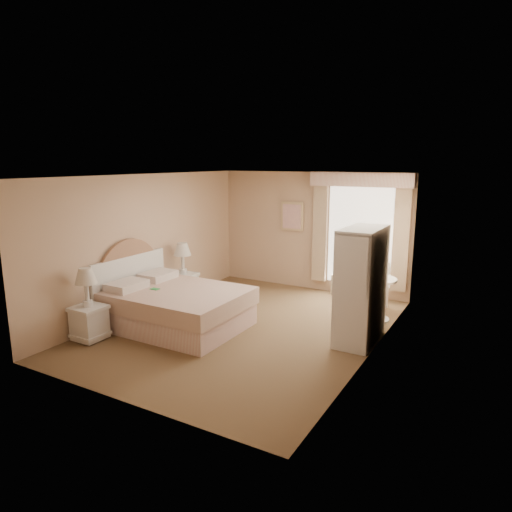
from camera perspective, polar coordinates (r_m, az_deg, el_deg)
The scene contains 9 objects.
room at distance 7.36m, azimuth -1.31°, elevation 0.22°, with size 4.21×5.51×2.51m.
window at distance 9.33m, azimuth 12.73°, elevation 2.99°, with size 2.05×0.22×2.51m.
framed_art at distance 9.89m, azimuth 4.53°, elevation 4.96°, with size 0.52×0.04×0.62m.
bed at distance 7.80m, azimuth -10.42°, elevation -6.05°, with size 2.17×1.71×1.51m.
nightstand_near at distance 7.53m, azimuth -20.19°, elevation -6.77°, with size 0.47×0.47×1.13m.
nightstand_far at distance 9.11m, azimuth -9.08°, elevation -2.91°, with size 0.47×0.47×1.15m.
round_table at distance 8.19m, azimuth 14.67°, elevation -4.37°, with size 0.71×0.71×0.75m.
cafe_chair at distance 8.85m, azimuth 14.90°, elevation -2.84°, with size 0.51×0.51×0.95m.
armoire at distance 7.12m, azimuth 13.01°, elevation -4.78°, with size 0.53×1.06×1.77m.
Camera 1 is at (3.70, -6.18, 2.74)m, focal length 32.00 mm.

